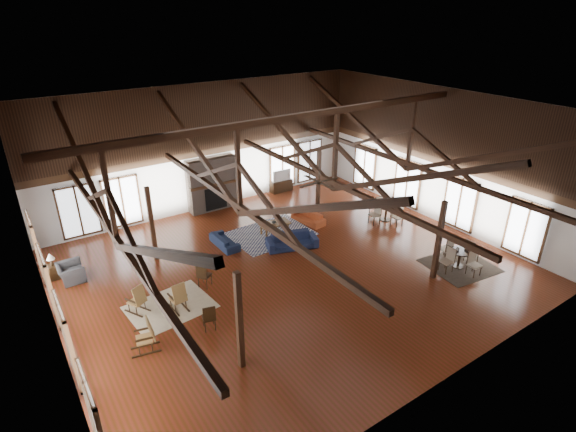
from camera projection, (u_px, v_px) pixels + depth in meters
floor at (290, 268)px, 17.15m from camera, size 16.00×16.00×0.00m
ceiling at (290, 110)px, 14.60m from camera, size 16.00×14.00×0.02m
wall_back at (207, 148)px, 21.13m from camera, size 16.00×0.02×6.00m
wall_front at (456, 289)px, 10.62m from camera, size 16.00×0.02×6.00m
wall_left at (40, 260)px, 11.83m from camera, size 0.02×14.00×6.00m
wall_right at (439, 157)px, 19.92m from camera, size 0.02×14.00×6.00m
roof_truss at (290, 168)px, 15.44m from camera, size 15.60×14.07×3.14m
post_grid at (290, 232)px, 16.50m from camera, size 8.16×7.16×3.05m
fireplace at (212, 184)px, 21.61m from camera, size 2.50×0.69×2.60m
ceiling_fan at (319, 181)px, 15.07m from camera, size 1.60×1.60×0.75m
sofa_navy_front at (292, 241)px, 18.48m from camera, size 2.25×1.45×0.61m
sofa_navy_left at (225, 241)px, 18.61m from camera, size 1.66×0.66×0.48m
sofa_orange at (308, 217)px, 20.67m from camera, size 1.76×0.88×0.49m
coffee_table at (275, 224)px, 19.57m from camera, size 1.38×0.78×0.51m
vase at (274, 222)px, 19.45m from camera, size 0.22×0.22×0.18m
armchair at (71, 272)px, 16.26m from camera, size 1.00×0.88×0.64m
side_table_lamp at (53, 269)px, 16.33m from camera, size 0.41×0.41×1.04m
rocking_chair_a at (138, 300)px, 14.47m from camera, size 0.73×0.88×1.01m
rocking_chair_b at (179, 298)px, 14.57m from camera, size 0.49×0.83×1.03m
rocking_chair_c at (147, 336)px, 12.87m from camera, size 0.90×0.60×1.06m
side_chair_a at (203, 274)px, 15.72m from camera, size 0.57×0.57×0.97m
side_chair_b at (209, 316)px, 13.64m from camera, size 0.47×0.47×0.91m
cafe_table_near at (460, 256)px, 17.03m from camera, size 1.85×1.85×0.96m
cafe_table_far at (386, 210)px, 20.75m from camera, size 1.89×1.89×0.99m
cup_near at (458, 249)px, 16.96m from camera, size 0.14×0.14×0.10m
cup_far at (387, 205)px, 20.67m from camera, size 0.17×0.17×0.10m
tv_console at (281, 186)px, 24.12m from camera, size 1.22×0.46×0.61m
television at (281, 175)px, 23.85m from camera, size 1.06×0.18×0.61m
rug_tan at (170, 307)px, 14.91m from camera, size 2.81×2.30×0.01m
rug_navy at (270, 234)px, 19.69m from camera, size 3.52×2.70×0.01m
rug_dark at (460, 265)px, 17.28m from camera, size 2.68×2.49×0.01m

